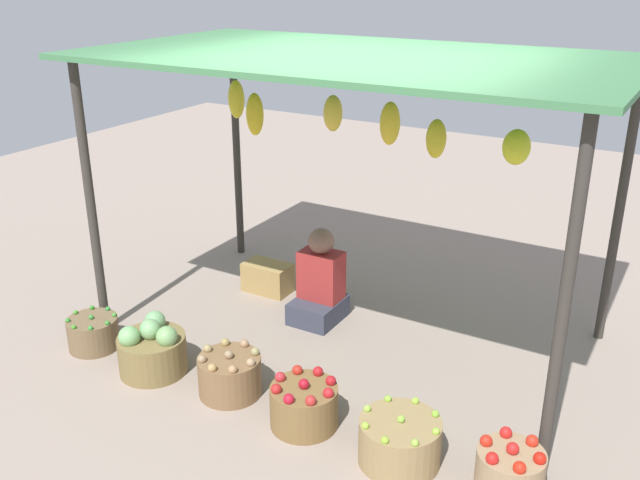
{
  "coord_description": "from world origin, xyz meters",
  "views": [
    {
      "loc": [
        2.25,
        -4.35,
        2.75
      ],
      "look_at": [
        0.0,
        -0.47,
        0.95
      ],
      "focal_mm": 39.55,
      "sensor_mm": 36.0,
      "label": 1
    }
  ],
  "objects": [
    {
      "name": "ground_plane",
      "position": [
        0.0,
        0.0,
        0.0
      ],
      "size": [
        14.0,
        14.0,
        0.0
      ],
      "primitive_type": "plane",
      "color": "gray"
    },
    {
      "name": "basket_red_tomatoes",
      "position": [
        1.6,
        -1.15,
        0.15
      ],
      "size": [
        0.37,
        0.37,
        0.34
      ],
      "color": "#9A7F5B",
      "rests_on": "ground"
    },
    {
      "name": "basket_limes",
      "position": [
        0.97,
        -1.21,
        0.14
      ],
      "size": [
        0.48,
        0.48,
        0.32
      ],
      "color": "#957A4E",
      "rests_on": "ground"
    },
    {
      "name": "wooden_crate_near_vendor",
      "position": [
        -0.98,
        0.31,
        0.13
      ],
      "size": [
        0.42,
        0.25,
        0.26
      ],
      "primitive_type": "cube",
      "color": "#A3814A",
      "rests_on": "ground"
    },
    {
      "name": "basket_potatoes",
      "position": [
        -0.31,
        -1.14,
        0.14
      ],
      "size": [
        0.43,
        0.43,
        0.33
      ],
      "color": "brown",
      "rests_on": "ground"
    },
    {
      "name": "basket_cabbages",
      "position": [
        -0.95,
        -1.19,
        0.17
      ],
      "size": [
        0.48,
        0.48,
        0.41
      ],
      "color": "olive",
      "rests_on": "ground"
    },
    {
      "name": "basket_red_apples",
      "position": [
        0.3,
        -1.19,
        0.14
      ],
      "size": [
        0.43,
        0.43,
        0.33
      ],
      "color": "brown",
      "rests_on": "ground"
    },
    {
      "name": "vendor_person",
      "position": [
        -0.33,
        0.09,
        0.3
      ],
      "size": [
        0.36,
        0.44,
        0.78
      ],
      "color": "#343848",
      "rests_on": "ground"
    },
    {
      "name": "basket_green_chilies",
      "position": [
        -1.58,
        -1.17,
        0.12
      ],
      "size": [
        0.38,
        0.38,
        0.27
      ],
      "color": "brown",
      "rests_on": "ground"
    },
    {
      "name": "market_stall_structure",
      "position": [
        -0.0,
        0.0,
        1.98
      ],
      "size": [
        3.73,
        2.13,
        2.15
      ],
      "color": "#38332D",
      "rests_on": "ground"
    }
  ]
}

